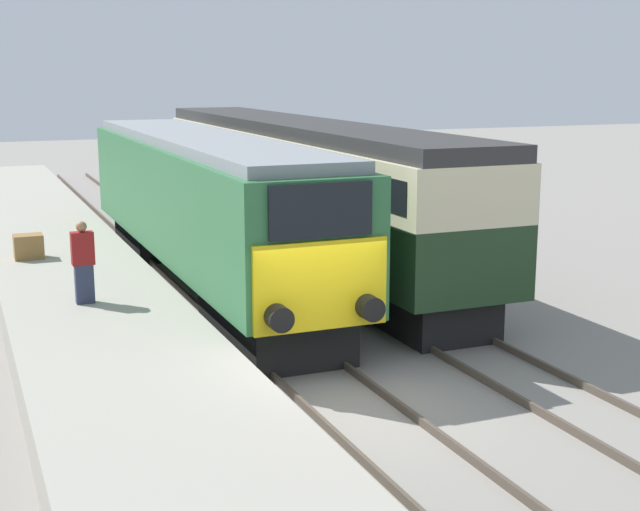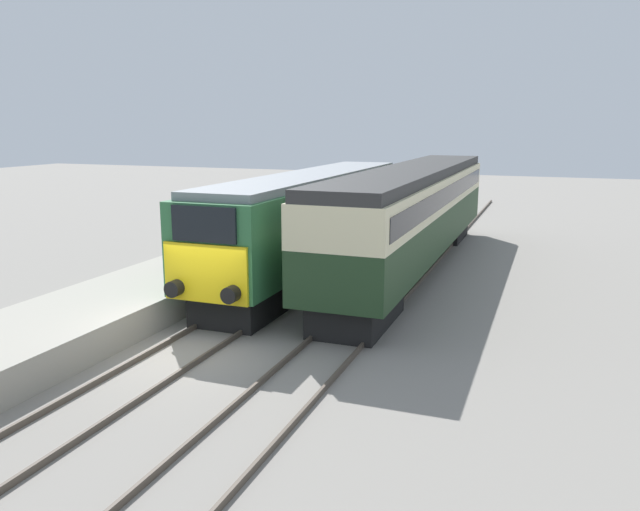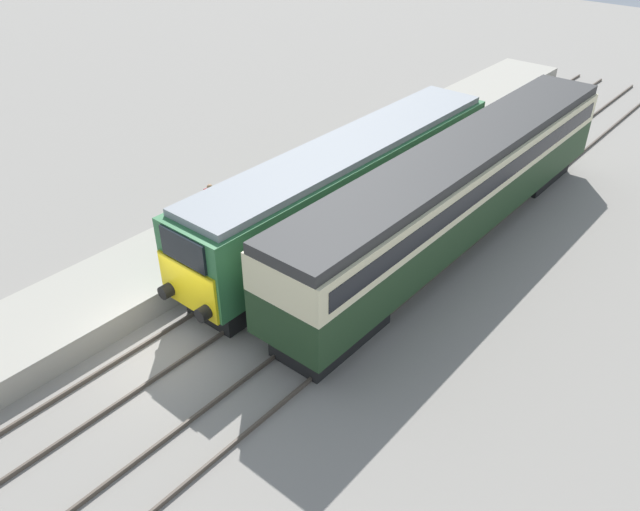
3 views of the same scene
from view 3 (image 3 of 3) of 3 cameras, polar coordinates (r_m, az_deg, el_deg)
ground_plane at (r=19.40m, az=-14.27°, el=-8.80°), size 120.00×120.00×0.00m
platform_left at (r=25.41m, az=-4.76°, el=4.28°), size 3.50×50.00×0.85m
rails_near_track at (r=21.82m, az=-3.97°, el=-2.15°), size 1.51×60.00×0.14m
rails_far_track at (r=20.05m, az=3.14°, el=-5.77°), size 1.50×60.00×0.14m
locomotive at (r=23.32m, az=2.61°, el=6.44°), size 2.70×15.83×3.86m
passenger_carriage at (r=23.24m, az=12.60°, el=6.29°), size 2.75×18.98×4.04m
person_on_platform at (r=23.34m, az=-9.88°, el=4.58°), size 0.44×0.26×1.67m
luggage_crate at (r=27.01m, az=-2.85°, el=7.91°), size 0.70×0.56×0.60m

